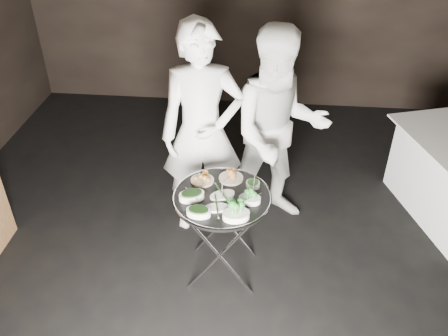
# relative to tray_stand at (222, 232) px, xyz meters

# --- Properties ---
(floor) EXTENTS (6.00, 7.00, 0.05)m
(floor) POSITION_rel_tray_stand_xyz_m (0.23, -0.37, -0.46)
(floor) COLOR black
(floor) RESTS_ON ground
(tray_stand) EXTENTS (0.53, 0.45, 0.78)m
(tray_stand) POSITION_rel_tray_stand_xyz_m (0.00, 0.00, 0.00)
(tray_stand) COLOR silver
(tray_stand) RESTS_ON floor
(serving_tray) EXTENTS (0.74, 0.74, 0.04)m
(serving_tray) POSITION_rel_tray_stand_xyz_m (-0.00, 0.00, 0.35)
(serving_tray) COLOR black
(serving_tray) RESTS_ON tray_stand
(potato_plate_a) EXTENTS (0.19, 0.19, 0.07)m
(potato_plate_a) POSITION_rel_tray_stand_xyz_m (-0.17, 0.17, 0.39)
(potato_plate_a) COLOR beige
(potato_plate_a) RESTS_ON serving_tray
(potato_plate_b) EXTENTS (0.19, 0.19, 0.07)m
(potato_plate_b) POSITION_rel_tray_stand_xyz_m (0.05, 0.22, 0.39)
(potato_plate_b) COLOR beige
(potato_plate_b) RESTS_ON serving_tray
(greens_bowl) EXTENTS (0.11, 0.11, 0.06)m
(greens_bowl) POSITION_rel_tray_stand_xyz_m (0.22, 0.14, 0.39)
(greens_bowl) COLOR white
(greens_bowl) RESTS_ON serving_tray
(asparagus_plate_a) EXTENTS (0.22, 0.19, 0.04)m
(asparagus_plate_a) POSITION_rel_tray_stand_xyz_m (0.00, -0.00, 0.38)
(asparagus_plate_a) COLOR white
(asparagus_plate_a) RESTS_ON serving_tray
(asparagus_plate_b) EXTENTS (0.19, 0.13, 0.04)m
(asparagus_plate_b) POSITION_rel_tray_stand_xyz_m (-0.02, -0.15, 0.38)
(asparagus_plate_b) COLOR white
(asparagus_plate_b) RESTS_ON serving_tray
(spinach_bowl_a) EXTENTS (0.22, 0.19, 0.08)m
(spinach_bowl_a) POSITION_rel_tray_stand_xyz_m (-0.22, -0.05, 0.40)
(spinach_bowl_a) COLOR white
(spinach_bowl_a) RESTS_ON serving_tray
(spinach_bowl_b) EXTENTS (0.18, 0.13, 0.07)m
(spinach_bowl_b) POSITION_rel_tray_stand_xyz_m (-0.14, -0.23, 0.39)
(spinach_bowl_b) COLOR white
(spinach_bowl_b) RESTS_ON serving_tray
(broccoli_bowl_a) EXTENTS (0.17, 0.13, 0.07)m
(broccoli_bowl_a) POSITION_rel_tray_stand_xyz_m (0.21, -0.04, 0.39)
(broccoli_bowl_a) COLOR white
(broccoli_bowl_a) RESTS_ON serving_tray
(broccoli_bowl_b) EXTENTS (0.22, 0.18, 0.08)m
(broccoli_bowl_b) POSITION_rel_tray_stand_xyz_m (0.12, -0.23, 0.40)
(broccoli_bowl_b) COLOR white
(broccoli_bowl_b) RESTS_ON serving_tray
(serving_utensils) EXTENTS (0.57, 0.40, 0.01)m
(serving_utensils) POSITION_rel_tray_stand_xyz_m (0.02, 0.07, 0.41)
(serving_utensils) COLOR silver
(serving_utensils) RESTS_ON serving_tray
(waiter_left) EXTENTS (0.77, 0.58, 1.91)m
(waiter_left) POSITION_rel_tray_stand_xyz_m (-0.23, 0.63, 0.52)
(waiter_left) COLOR white
(waiter_left) RESTS_ON floor
(waiter_right) EXTENTS (1.03, 0.89, 1.84)m
(waiter_right) POSITION_rel_tray_stand_xyz_m (0.40, 0.78, 0.48)
(waiter_right) COLOR white
(waiter_right) RESTS_ON floor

